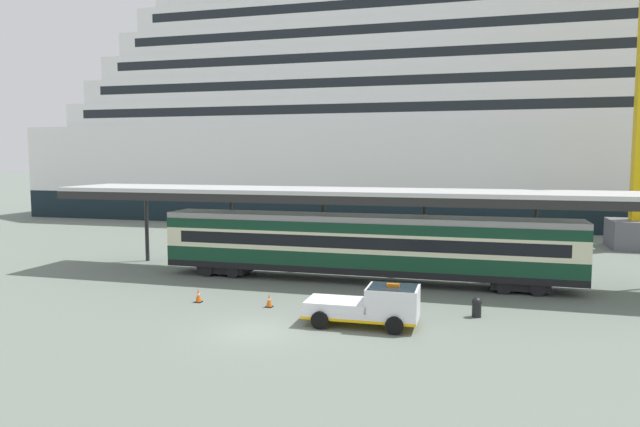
% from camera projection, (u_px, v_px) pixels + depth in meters
% --- Properties ---
extents(ground_plane, '(400.00, 400.00, 0.00)m').
position_uv_depth(ground_plane, '(255.00, 332.00, 25.51)').
color(ground_plane, slate).
extents(cruise_ship, '(125.78, 27.25, 42.33)m').
position_uv_depth(cruise_ship, '(546.00, 104.00, 69.54)').
color(cruise_ship, black).
rests_on(cruise_ship, ground).
extents(platform_canopy, '(40.37, 5.60, 5.66)m').
position_uv_depth(platform_canopy, '(365.00, 194.00, 35.58)').
color(platform_canopy, silver).
rests_on(platform_canopy, ground).
extents(train_carriage, '(25.28, 2.81, 4.11)m').
position_uv_depth(train_carriage, '(364.00, 245.00, 35.46)').
color(train_carriage, black).
rests_on(train_carriage, ground).
extents(service_truck, '(5.23, 2.31, 2.02)m').
position_uv_depth(service_truck, '(372.00, 305.00, 26.25)').
color(service_truck, white).
rests_on(service_truck, ground).
extents(traffic_cone_near, '(0.36, 0.36, 0.71)m').
position_uv_depth(traffic_cone_near, '(269.00, 300.00, 29.65)').
color(traffic_cone_near, black).
rests_on(traffic_cone_near, ground).
extents(traffic_cone_mid, '(0.36, 0.36, 0.74)m').
position_uv_depth(traffic_cone_mid, '(198.00, 295.00, 30.63)').
color(traffic_cone_mid, black).
rests_on(traffic_cone_mid, ground).
extents(quay_bollard, '(0.48, 0.48, 0.96)m').
position_uv_depth(quay_bollard, '(477.00, 306.00, 27.80)').
color(quay_bollard, black).
rests_on(quay_bollard, ground).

